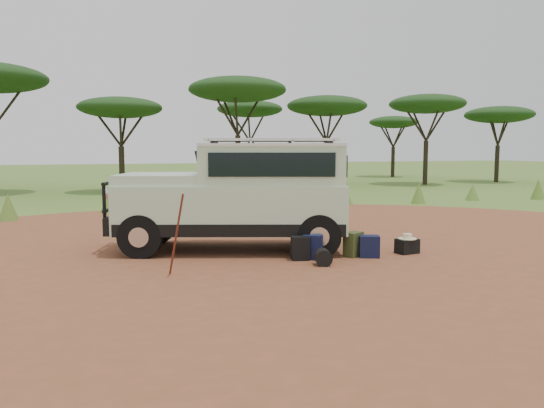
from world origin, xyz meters
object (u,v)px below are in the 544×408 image
object	(u,v)px
backpack_black	(300,248)
backpack_navy	(313,247)
safari_vehicle	(240,197)
hard_case	(407,246)
walking_staff	(176,235)
backpack_olive	(353,244)
duffel_navy	(369,247)

from	to	relation	value
backpack_black	backpack_navy	world-z (taller)	backpack_navy
safari_vehicle	backpack_black	size ratio (longest dim) A/B	11.00
backpack_navy	backpack_black	bearing A→B (deg)	-153.81
hard_case	safari_vehicle	bearing A→B (deg)	145.66
backpack_navy	walking_staff	bearing A→B (deg)	-136.74
backpack_black	walking_staff	bearing A→B (deg)	-154.28
backpack_olive	duffel_navy	size ratio (longest dim) A/B	1.13
backpack_navy	duffel_navy	xyz separation A→B (m)	(1.18, -0.18, -0.02)
duffel_navy	walking_staff	bearing A→B (deg)	-152.15
safari_vehicle	backpack_navy	xyz separation A→B (m)	(1.10, -1.48, -0.92)
safari_vehicle	walking_staff	xyz separation A→B (m)	(-1.71, -2.04, -0.44)
backpack_black	backpack_olive	distance (m)	1.17
walking_staff	duffel_navy	size ratio (longest dim) A/B	3.41
safari_vehicle	hard_case	world-z (taller)	safari_vehicle
safari_vehicle	backpack_black	xyz separation A→B (m)	(0.84, -1.46, -0.93)
safari_vehicle	duffel_navy	bearing A→B (deg)	-17.57
walking_staff	backpack_navy	bearing A→B (deg)	-9.39
duffel_navy	backpack_navy	bearing A→B (deg)	-166.21
hard_case	walking_staff	bearing A→B (deg)	176.90
backpack_navy	duffel_navy	size ratio (longest dim) A/B	1.11
backpack_navy	hard_case	xyz separation A→B (m)	(2.14, -0.09, -0.09)
backpack_black	backpack_olive	xyz separation A→B (m)	(1.17, -0.03, 0.02)
duffel_navy	safari_vehicle	bearing A→B (deg)	166.37
backpack_olive	safari_vehicle	bearing A→B (deg)	116.65
hard_case	backpack_olive	bearing A→B (deg)	167.41
safari_vehicle	duffel_navy	size ratio (longest dim) A/B	11.71
walking_staff	duffel_navy	world-z (taller)	walking_staff
walking_staff	backpack_black	world-z (taller)	walking_staff
backpack_black	hard_case	bearing A→B (deg)	10.09
safari_vehicle	backpack_navy	distance (m)	2.07
backpack_olive	hard_case	distance (m)	1.24
safari_vehicle	duffel_navy	world-z (taller)	safari_vehicle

